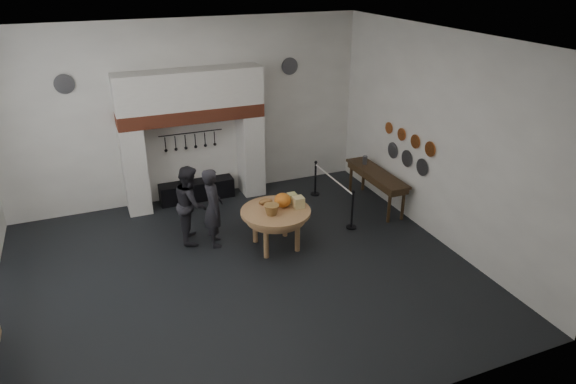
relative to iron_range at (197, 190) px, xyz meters
name	(u,v)px	position (x,y,z in m)	size (l,w,h in m)	color
floor	(241,273)	(0.00, -3.72, -0.25)	(9.00, 8.00, 0.02)	black
ceiling	(230,41)	(0.00, -3.72, 4.25)	(9.00, 8.00, 0.02)	silver
wall_back	(188,113)	(0.00, 0.28, 2.00)	(9.00, 0.02, 4.50)	white
wall_front	(337,288)	(0.00, -7.72, 2.00)	(9.00, 0.02, 4.50)	white
wall_right	(439,139)	(4.50, -3.72, 2.00)	(0.02, 8.00, 4.50)	white
chimney_pier_left	(135,170)	(-1.48, -0.07, 0.82)	(0.55, 0.70, 2.15)	silver
chimney_pier_right	(251,154)	(1.48, -0.07, 0.82)	(0.55, 0.70, 2.15)	silver
hearth_brick_band	(191,114)	(0.00, -0.07, 2.06)	(3.50, 0.72, 0.32)	#9E442B
chimney_hood	(189,89)	(0.00, -0.07, 2.67)	(3.50, 0.70, 0.90)	silver
iron_range	(197,190)	(0.00, 0.00, 0.00)	(1.90, 0.45, 0.50)	black
utensil_rail	(191,133)	(0.00, 0.20, 1.50)	(0.02, 0.02, 1.60)	black
work_table	(276,212)	(1.04, -3.01, 0.59)	(1.49, 1.49, 0.07)	tan
pumpkin	(283,200)	(1.24, -2.91, 0.78)	(0.36, 0.36, 0.31)	orange
cheese_block_big	(298,202)	(1.54, -3.06, 0.74)	(0.22, 0.22, 0.24)	#DAC782
cheese_block_small	(292,198)	(1.52, -2.76, 0.72)	(0.18, 0.18, 0.20)	#D2D17E
wicker_basket	(271,210)	(0.89, -3.16, 0.73)	(0.32, 0.32, 0.22)	#9F663A
bread_loaf	(266,202)	(0.94, -2.66, 0.69)	(0.31, 0.18, 0.13)	#A6673B
visitor_near	(213,207)	(-0.16, -2.40, 0.64)	(0.65, 0.42, 1.77)	black
visitor_far	(191,204)	(-0.56, -2.00, 0.62)	(0.85, 0.66, 1.74)	black
side_table	(377,173)	(4.10, -2.05, 0.62)	(0.55, 2.20, 0.06)	#3C2816
pewter_jug	(365,160)	(4.10, -1.45, 0.76)	(0.12, 0.12, 0.22)	#535358
copper_pan_a	(430,149)	(4.46, -3.52, 1.70)	(0.34, 0.34, 0.03)	#C6662D
copper_pan_b	(415,141)	(4.46, -2.97, 1.70)	(0.32, 0.32, 0.03)	#C6662D
copper_pan_c	(402,134)	(4.46, -2.42, 1.70)	(0.30, 0.30, 0.03)	#C6662D
copper_pan_d	(389,128)	(4.46, -1.87, 1.70)	(0.28, 0.28, 0.03)	#C6662D
pewter_plate_left	(422,167)	(4.46, -3.32, 1.20)	(0.40, 0.40, 0.03)	#4C4C51
pewter_plate_mid	(407,158)	(4.46, -2.72, 1.20)	(0.40, 0.40, 0.03)	#4C4C51
pewter_plate_right	(393,150)	(4.46, -2.12, 1.20)	(0.40, 0.40, 0.03)	#4C4C51
pewter_plate_back_left	(64,84)	(-2.70, 0.24, 2.95)	(0.44, 0.44, 0.03)	#4C4C51
pewter_plate_back_right	(290,66)	(2.70, 0.24, 2.95)	(0.44, 0.44, 0.03)	#4C4C51
barrier_post_near	(352,211)	(2.96, -2.90, 0.20)	(0.05, 0.05, 0.90)	black
barrier_post_far	(315,179)	(2.96, -0.90, 0.20)	(0.05, 0.05, 0.90)	black
barrier_rope	(333,179)	(2.96, -1.90, 0.60)	(0.04, 0.04, 2.00)	white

